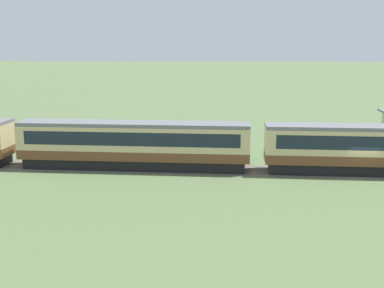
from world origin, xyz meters
The scene contains 3 objects.
ground_plane centered at (0.00, 0.00, 0.00)m, with size 600.00×600.00×0.00m, color #566B42.
passenger_train centered at (-18.66, 0.77, 2.23)m, with size 104.02×2.94×4.02m.
railway_track centered at (-14.12, 0.77, 0.01)m, with size 143.47×3.60×0.04m.
Camera 1 is at (-10.28, -38.94, 10.34)m, focal length 45.00 mm.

